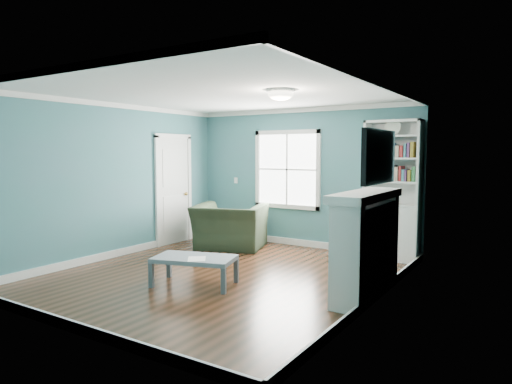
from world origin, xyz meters
The scene contains 13 objects.
floor centered at (0.00, 0.00, 0.00)m, with size 5.00×5.00×0.00m, color black.
room_walls centered at (0.00, 0.00, 1.58)m, with size 5.00×5.00×5.00m.
trim centered at (0.00, 0.00, 1.24)m, with size 4.50×5.00×2.60m.
window centered at (-0.30, 2.49, 1.45)m, with size 1.40×0.06×1.50m.
bookshelf centered at (1.77, 2.30, 0.92)m, with size 0.90×0.35×2.31m.
fireplace centered at (2.08, 0.20, 0.64)m, with size 0.44×1.58×1.30m.
tv centered at (2.20, 0.20, 1.72)m, with size 0.06×1.10×0.65m, color black.
door centered at (-2.22, 1.40, 1.07)m, with size 0.12×0.98×2.17m.
ceiling_fixture centered at (0.90, 0.10, 2.55)m, with size 0.38×0.38×0.15m.
light_switch centered at (-1.50, 2.48, 1.20)m, with size 0.08×0.01×0.12m, color white.
recliner centered at (-1.02, 1.60, 0.55)m, with size 1.25×0.81×1.09m, color #202E1D.
coffee_table centered at (-0.02, -0.59, 0.34)m, with size 1.19×0.87×0.39m.
paper_sheet centered at (0.09, -0.68, 0.39)m, with size 0.23×0.29×0.00m, color white.
Camera 1 is at (3.90, -5.20, 1.78)m, focal length 32.00 mm.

